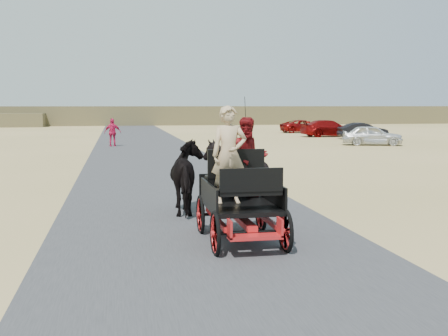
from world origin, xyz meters
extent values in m
plane|color=tan|center=(0.00, 0.00, 0.00)|extent=(140.00, 140.00, 0.00)
cube|color=#38383A|center=(0.00, 0.00, 0.01)|extent=(6.00, 140.00, 0.01)
cube|color=brown|center=(0.00, 62.00, 1.20)|extent=(140.00, 6.00, 2.40)
imported|color=black|center=(0.06, 1.49, 0.85)|extent=(0.91, 2.01, 1.70)
imported|color=black|center=(1.16, 1.49, 0.85)|extent=(1.37, 1.54, 1.70)
imported|color=tan|center=(0.41, -1.46, 1.62)|extent=(0.66, 0.43, 1.80)
imported|color=#660C0F|center=(0.91, -0.91, 1.51)|extent=(0.77, 0.60, 1.58)
imported|color=#C31645|center=(-1.87, 23.69, 0.86)|extent=(1.02, 0.45, 1.73)
imported|color=silver|center=(14.31, 21.67, 0.64)|extent=(4.02, 2.58, 1.28)
imported|color=black|center=(16.59, 28.00, 0.61)|extent=(3.81, 1.70, 1.21)
imported|color=maroon|center=(15.23, 31.44, 0.67)|extent=(4.73, 2.18, 1.34)
imported|color=maroon|center=(15.38, 38.20, 0.59)|extent=(4.33, 2.18, 1.18)
camera|label=1|loc=(-1.61, -11.53, 2.53)|focal=45.00mm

